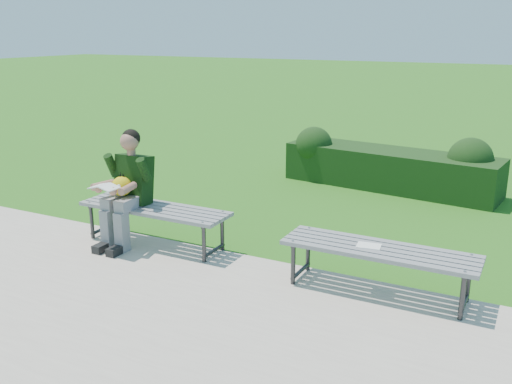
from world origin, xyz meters
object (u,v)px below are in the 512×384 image
bench_left (154,211)px  paper_sheet (369,246)px  seated_boy (127,185)px  bench_right (379,253)px  hedge (392,165)px

bench_left → paper_sheet: bench_left is taller
seated_boy → paper_sheet: size_ratio=5.48×
bench_left → seated_boy: 0.43m
bench_left → bench_right: size_ratio=1.00×
hedge → seated_boy: 4.36m
bench_right → seated_boy: size_ratio=1.37×
hedge → bench_left: hedge is taller
bench_right → bench_left: bearing=178.5°
bench_right → paper_sheet: 0.12m
bench_right → seated_boy: bearing=-179.5°
hedge → seated_boy: size_ratio=2.59×
seated_boy → bench_right: bearing=0.5°
bench_left → paper_sheet: (2.52, -0.07, 0.06)m
bench_left → seated_boy: (-0.30, -0.09, 0.30)m
hedge → bench_left: (-1.77, -3.73, 0.05)m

